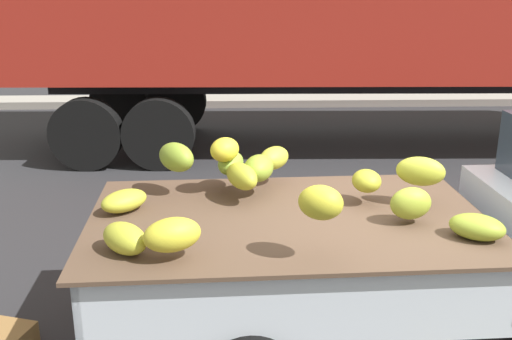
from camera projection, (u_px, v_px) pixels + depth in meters
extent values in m
cube|color=gray|center=(290.00, 101.00, 13.55)|extent=(80.00, 0.80, 0.16)
cube|color=silver|center=(287.00, 277.00, 4.56)|extent=(2.89, 1.80, 0.08)
cube|color=silver|center=(276.00, 207.00, 5.26)|extent=(2.82, 0.17, 0.44)
cube|color=silver|center=(303.00, 303.00, 3.71)|extent=(2.82, 0.17, 0.44)
cube|color=silver|center=(465.00, 241.00, 4.58)|extent=(0.12, 1.69, 0.44)
cube|color=silver|center=(101.00, 253.00, 4.39)|extent=(0.12, 1.69, 0.44)
cube|color=#B21914|center=(275.00, 210.00, 5.30)|extent=(2.70, 0.12, 0.07)
cube|color=brown|center=(288.00, 219.00, 4.41)|extent=(3.01, 1.92, 0.03)
ellipsoid|color=gold|center=(172.00, 235.00, 3.69)|extent=(0.43, 0.35, 0.22)
ellipsoid|color=olive|center=(477.00, 227.00, 4.02)|extent=(0.44, 0.40, 0.17)
ellipsoid|color=olive|center=(176.00, 157.00, 4.76)|extent=(0.40, 0.41, 0.23)
ellipsoid|color=gold|center=(225.00, 150.00, 4.74)|extent=(0.32, 0.34, 0.19)
ellipsoid|color=gold|center=(274.00, 158.00, 5.01)|extent=(0.36, 0.39, 0.19)
ellipsoid|color=#AAAA2A|center=(367.00, 181.00, 4.60)|extent=(0.23, 0.27, 0.17)
ellipsoid|color=#ACAD2C|center=(242.00, 176.00, 4.63)|extent=(0.34, 0.43, 0.20)
ellipsoid|color=olive|center=(231.00, 163.00, 4.91)|extent=(0.28, 0.36, 0.19)
ellipsoid|color=gold|center=(321.00, 203.00, 3.61)|extent=(0.34, 0.31, 0.22)
ellipsoid|color=#93A42F|center=(411.00, 203.00, 4.24)|extent=(0.32, 0.23, 0.24)
ellipsoid|color=gold|center=(125.00, 238.00, 3.81)|extent=(0.42, 0.43, 0.19)
ellipsoid|color=gold|center=(124.00, 201.00, 4.47)|extent=(0.43, 0.43, 0.16)
ellipsoid|color=gold|center=(421.00, 171.00, 4.54)|extent=(0.41, 0.30, 0.23)
ellipsoid|color=olive|center=(259.00, 168.00, 4.76)|extent=(0.32, 0.38, 0.21)
cylinder|color=black|center=(239.00, 261.00, 5.39)|extent=(0.65, 0.23, 0.64)
cube|color=black|center=(384.00, 83.00, 9.87)|extent=(11.05, 0.64, 0.30)
cylinder|color=black|center=(177.00, 102.00, 11.15)|extent=(1.09, 0.32, 1.08)
cylinder|color=black|center=(159.00, 134.00, 8.87)|extent=(1.09, 0.32, 1.08)
cylinder|color=black|center=(120.00, 102.00, 11.14)|extent=(1.09, 0.32, 1.08)
cylinder|color=black|center=(86.00, 134.00, 8.86)|extent=(1.09, 0.32, 1.08)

